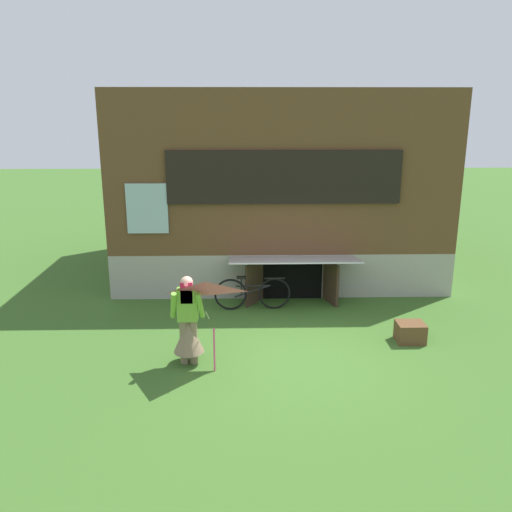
# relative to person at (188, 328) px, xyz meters

# --- Properties ---
(ground_plane) EXTENTS (60.00, 60.00, 0.00)m
(ground_plane) POSITION_rel_person_xyz_m (1.83, 0.19, -0.66)
(ground_plane) COLOR #386023
(log_house) EXTENTS (7.87, 6.50, 4.65)m
(log_house) POSITION_rel_person_xyz_m (1.83, 5.88, 1.67)
(log_house) COLOR #9E998E
(log_house) RESTS_ON ground_plane
(person) EXTENTS (0.61, 0.52, 1.57)m
(person) POSITION_rel_person_xyz_m (0.00, 0.00, 0.00)
(person) COLOR #7F6B51
(person) RESTS_ON ground_plane
(kite) EXTENTS (1.00, 1.15, 1.50)m
(kite) POSITION_rel_person_xyz_m (0.36, -0.62, 0.57)
(kite) COLOR #E54C7F
(kite) RESTS_ON ground_plane
(bicycle_black) EXTENTS (1.66, 0.10, 0.75)m
(bicycle_black) POSITION_rel_person_xyz_m (1.13, 2.51, -0.29)
(bicycle_black) COLOR black
(bicycle_black) RESTS_ON ground_plane
(wooden_crate) EXTENTS (0.51, 0.44, 0.37)m
(wooden_crate) POSITION_rel_person_xyz_m (4.06, 0.78, -0.47)
(wooden_crate) COLOR brown
(wooden_crate) RESTS_ON ground_plane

